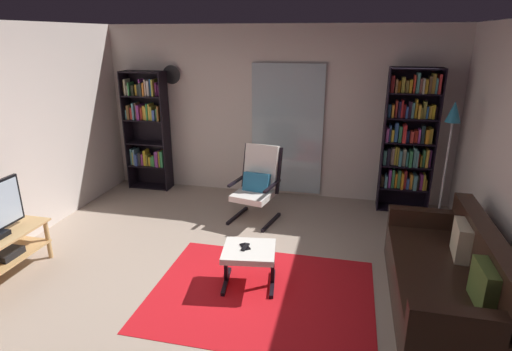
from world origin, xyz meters
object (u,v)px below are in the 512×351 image
(bookshelf_near_sofa, at_px, (409,138))
(leather_sofa, at_px, (448,280))
(bookshelf_near_tv, at_px, (147,126))
(wall_clock, at_px, (172,75))
(ottoman, at_px, (249,255))
(tv_remote, at_px, (245,247))
(lounge_armchair, at_px, (257,182))
(floor_lamp_by_shelf, at_px, (451,131))
(cell_phone, at_px, (245,247))

(bookshelf_near_sofa, distance_m, leather_sofa, 2.49)
(bookshelf_near_tv, xyz_separation_m, leather_sofa, (4.19, -2.42, -0.74))
(bookshelf_near_sofa, height_order, wall_clock, bookshelf_near_sofa)
(ottoman, height_order, tv_remote, tv_remote)
(leather_sofa, relative_size, tv_remote, 13.72)
(leather_sofa, height_order, lounge_armchair, lounge_armchair)
(bookshelf_near_tv, bearing_deg, lounge_armchair, -22.34)
(ottoman, bearing_deg, floor_lamp_by_shelf, 38.50)
(bookshelf_near_tv, distance_m, cell_phone, 3.38)
(ottoman, bearing_deg, bookshelf_near_sofa, 54.54)
(bookshelf_near_sofa, relative_size, leather_sofa, 1.03)
(bookshelf_near_tv, relative_size, ottoman, 3.28)
(floor_lamp_by_shelf, bearing_deg, lounge_armchair, -179.62)
(ottoman, bearing_deg, bookshelf_near_tv, 133.00)
(cell_phone, bearing_deg, ottoman, -62.92)
(leather_sofa, distance_m, wall_clock, 4.82)
(cell_phone, relative_size, wall_clock, 0.48)
(bookshelf_near_sofa, height_order, ottoman, bookshelf_near_sofa)
(bookshelf_near_tv, height_order, wall_clock, wall_clock)
(bookshelf_near_tv, bearing_deg, cell_phone, -47.33)
(tv_remote, distance_m, wall_clock, 3.50)
(bookshelf_near_tv, bearing_deg, wall_clock, 19.08)
(lounge_armchair, distance_m, tv_remote, 1.65)
(lounge_armchair, bearing_deg, leather_sofa, -36.17)
(cell_phone, bearing_deg, lounge_armchair, 61.45)
(ottoman, bearing_deg, lounge_armchair, 99.87)
(cell_phone, bearing_deg, bookshelf_near_tv, 95.75)
(leather_sofa, bearing_deg, ottoman, -178.53)
(bookshelf_near_sofa, xyz_separation_m, ottoman, (-1.72, -2.41, -0.73))
(bookshelf_near_tv, distance_m, bookshelf_near_sofa, 4.02)
(tv_remote, bearing_deg, floor_lamp_by_shelf, 44.99)
(lounge_armchair, bearing_deg, bookshelf_near_sofa, 21.06)
(leather_sofa, xyz_separation_m, ottoman, (-1.89, -0.05, 0.05))
(tv_remote, height_order, floor_lamp_by_shelf, floor_lamp_by_shelf)
(bookshelf_near_tv, xyz_separation_m, floor_lamp_by_shelf, (4.38, -0.81, 0.32))
(bookshelf_near_tv, bearing_deg, leather_sofa, -29.99)
(bookshelf_near_tv, distance_m, wall_clock, 0.92)
(ottoman, xyz_separation_m, floor_lamp_by_shelf, (2.08, 1.65, 1.02))
(bookshelf_near_tv, xyz_separation_m, cell_phone, (2.25, -2.44, -0.62))
(leather_sofa, xyz_separation_m, wall_clock, (-3.77, 2.56, 1.55))
(bookshelf_near_tv, xyz_separation_m, lounge_armchair, (2.02, -0.83, -0.50))
(floor_lamp_by_shelf, bearing_deg, wall_clock, 166.43)
(lounge_armchair, relative_size, wall_clock, 3.53)
(leather_sofa, distance_m, cell_phone, 1.94)
(bookshelf_near_sofa, relative_size, wall_clock, 7.02)
(tv_remote, relative_size, wall_clock, 0.50)
(bookshelf_near_tv, bearing_deg, floor_lamp_by_shelf, -10.51)
(wall_clock, bearing_deg, leather_sofa, -34.18)
(floor_lamp_by_shelf, bearing_deg, bookshelf_near_sofa, 115.73)
(floor_lamp_by_shelf, distance_m, wall_clock, 4.11)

